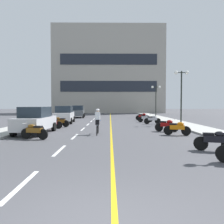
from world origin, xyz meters
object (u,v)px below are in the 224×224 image
parked_car_mid (64,114)px  motorcycle_8 (145,118)px  street_lamp_far (156,94)px  motorcycle_2 (34,131)px  parked_car_far (78,111)px  motorcycle_3 (177,128)px  motorcycle_6 (60,122)px  motorcycle_4 (167,125)px  motorcycle_9 (142,116)px  cyclist_rider (98,121)px  street_lamp_mid (181,85)px  motorcycle_7 (152,119)px  motorcycle_1 (215,140)px  motorcycle_5 (51,123)px  parked_car_near (35,120)px

parked_car_mid → motorcycle_8: bearing=7.1°
street_lamp_far → motorcycle_2: size_ratio=2.82×
parked_car_far → motorcycle_3: size_ratio=2.57×
street_lamp_far → motorcycle_6: (-11.51, -14.30, -3.13)m
motorcycle_4 → motorcycle_9: 11.57m
cyclist_rider → motorcycle_4: bearing=14.8°
motorcycle_2 → motorcycle_3: size_ratio=1.00×
motorcycle_6 → motorcycle_8: same height
street_lamp_mid → parked_car_far: bearing=137.4°
street_lamp_mid → parked_car_far: size_ratio=1.21×
motorcycle_2 → street_lamp_mid: bearing=39.0°
street_lamp_mid → motorcycle_4: bearing=-116.8°
street_lamp_far → motorcycle_7: bearing=-103.6°
street_lamp_far → cyclist_rider: (-7.92, -18.98, -2.71)m
parked_car_far → motorcycle_6: (0.40, -13.57, -0.44)m
parked_car_mid → motorcycle_6: parked_car_mid is taller
street_lamp_far → motorcycle_9: bearing=-116.1°
motorcycle_1 → motorcycle_5: bearing=137.5°
parked_car_mid → street_lamp_mid: bearing=-6.8°
motorcycle_8 → parked_car_near: bearing=-133.9°
parked_car_near → motorcycle_2: size_ratio=2.55×
motorcycle_2 → motorcycle_3: bearing=9.7°
parked_car_near → motorcycle_2: bearing=-72.7°
parked_car_near → motorcycle_4: bearing=5.7°
motorcycle_2 → motorcycle_7: 12.76m
motorcycle_9 → parked_car_far: bearing=149.0°
motorcycle_3 → motorcycle_4: size_ratio=0.99×
motorcycle_1 → motorcycle_4: same height
parked_car_near → cyclist_rider: bearing=-5.4°
motorcycle_4 → motorcycle_5: (-8.88, 1.88, 0.00)m
street_lamp_far → motorcycle_2: street_lamp_far is taller
motorcycle_9 → motorcycle_6: bearing=-136.1°
cyclist_rider → motorcycle_3: bearing=-6.0°
street_lamp_far → motorcycle_4: street_lamp_far is taller
street_lamp_mid → motorcycle_1: size_ratio=3.14×
street_lamp_far → motorcycle_9: street_lamp_far is taller
cyclist_rider → motorcycle_7: bearing=55.3°
street_lamp_far → motorcycle_7: 12.32m
parked_car_near → motorcycle_7: size_ratio=2.50×
street_lamp_far → motorcycle_6: street_lamp_far is taller
street_lamp_mid → motorcycle_3: size_ratio=3.11×
street_lamp_far → motorcycle_5: 19.98m
street_lamp_mid → motorcycle_6: bearing=-167.4°
parked_car_far → motorcycle_4: (8.96, -16.94, -0.44)m
motorcycle_2 → motorcycle_6: bearing=90.8°
parked_car_mid → motorcycle_3: (9.17, -9.23, -0.44)m
motorcycle_2 → motorcycle_4: size_ratio=0.99×
motorcycle_2 → cyclist_rider: cyclist_rider is taller
motorcycle_1 → motorcycle_6: bearing=131.8°
motorcycle_5 → motorcycle_6: size_ratio=1.01×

